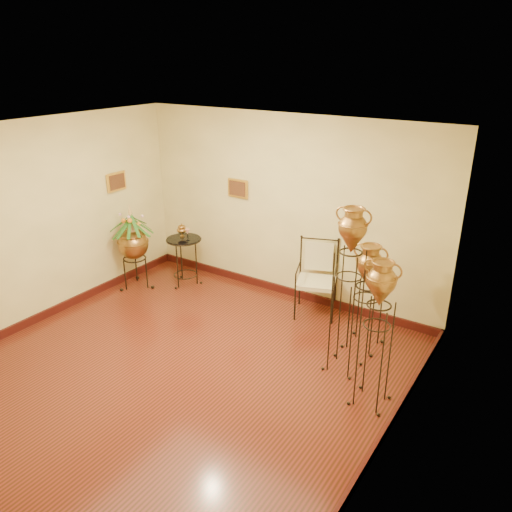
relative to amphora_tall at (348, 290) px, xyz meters
The scene contains 8 objects.
ground 2.24m from the amphora_tall, 145.84° to the right, with size 5.00×5.00×0.00m, color maroon.
room_shell 2.09m from the amphora_tall, 146.11° to the right, with size 5.02×5.02×2.81m.
amphora_tall is the anchor object (origin of this frame).
amphora_mid 0.70m from the amphora_tall, 39.95° to the right, with size 0.47×0.47×1.71m.
amphora_short 0.70m from the amphora_tall, 88.64° to the left, with size 0.44×0.44×1.44m.
planter_urn 3.80m from the amphora_tall, behind, with size 0.99×0.99×1.43m.
armchair 1.47m from the amphora_tall, 130.87° to the left, with size 0.78×0.76×1.10m.
side_table 3.33m from the amphora_tall, 165.99° to the left, with size 0.61×0.61×1.01m.
Camera 1 is at (3.56, -3.76, 3.58)m, focal length 35.00 mm.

